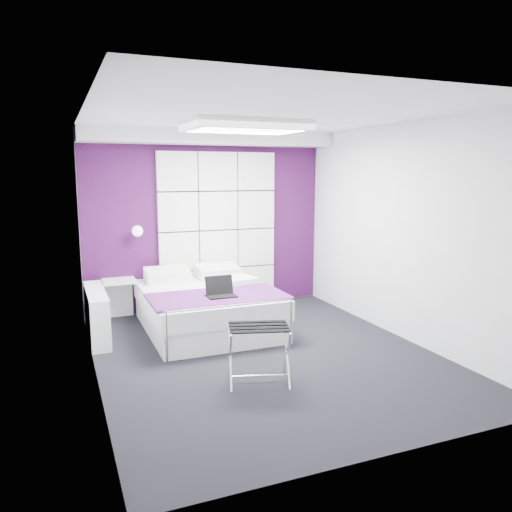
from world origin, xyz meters
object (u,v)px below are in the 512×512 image
(nightstand, at_px, (119,281))
(laptop, at_px, (220,291))
(bed, at_px, (207,307))
(luggage_rack, at_px, (259,354))
(wall_lamp, at_px, (137,231))
(radiator, at_px, (97,314))

(nightstand, distance_m, laptop, 1.72)
(nightstand, relative_size, laptop, 1.30)
(bed, bearing_deg, luggage_rack, -90.43)
(wall_lamp, xyz_separation_m, laptop, (0.74, -1.42, -0.61))
(radiator, distance_m, luggage_rack, 2.38)
(wall_lamp, bearing_deg, bed, -51.54)
(wall_lamp, distance_m, laptop, 1.71)
(nightstand, xyz_separation_m, luggage_rack, (0.98, -2.68, -0.26))
(nightstand, relative_size, luggage_rack, 0.78)
(radiator, height_order, laptop, laptop)
(luggage_rack, relative_size, laptop, 1.68)
(bed, xyz_separation_m, nightstand, (-1.00, 0.86, 0.25))
(wall_lamp, relative_size, radiator, 0.12)
(nightstand, bearing_deg, radiator, -116.56)
(radiator, bearing_deg, nightstand, 63.44)
(nightstand, distance_m, luggage_rack, 2.87)
(radiator, relative_size, laptop, 3.54)
(wall_lamp, height_order, radiator, wall_lamp)
(laptop, bearing_deg, nightstand, 126.59)
(wall_lamp, distance_m, bed, 1.48)
(wall_lamp, xyz_separation_m, nightstand, (-0.28, -0.04, -0.68))
(bed, height_order, nightstand, bed)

